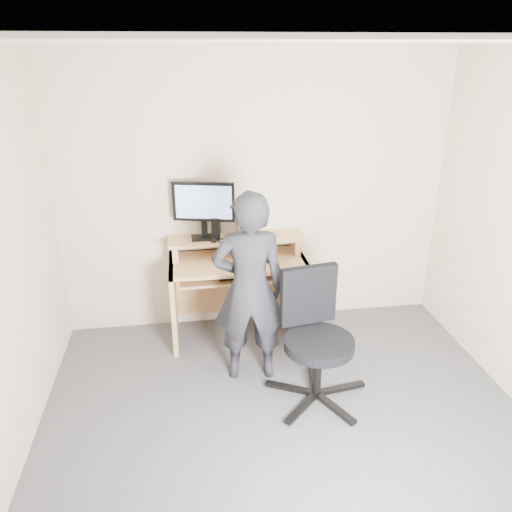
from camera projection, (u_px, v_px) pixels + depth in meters
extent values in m
plane|color=#57575C|center=(293.00, 445.00, 3.36)|extent=(3.50, 3.50, 0.00)
cube|color=beige|center=(256.00, 195.00, 4.47)|extent=(3.50, 0.02, 2.50)
cube|color=white|center=(309.00, 42.00, 2.39)|extent=(3.50, 3.50, 0.02)
cube|color=tan|center=(174.00, 303.00, 4.43)|extent=(0.04, 0.60, 0.75)
cube|color=tan|center=(301.00, 294.00, 4.59)|extent=(0.04, 0.60, 0.75)
cube|color=tan|center=(238.00, 262.00, 4.37)|extent=(1.20, 0.60, 0.03)
cube|color=tan|center=(239.00, 275.00, 4.34)|extent=(1.02, 0.38, 0.02)
cube|color=tan|center=(175.00, 249.00, 4.40)|extent=(0.05, 0.28, 0.15)
cube|color=tan|center=(295.00, 243.00, 4.55)|extent=(0.05, 0.28, 0.15)
cube|color=tan|center=(236.00, 238.00, 4.44)|extent=(1.20, 0.30, 0.02)
cube|color=tan|center=(235.00, 280.00, 4.75)|extent=(1.20, 0.03, 0.65)
cube|color=black|center=(205.00, 238.00, 4.40)|extent=(0.24, 0.15, 0.02)
cube|color=black|center=(204.00, 228.00, 4.39)|extent=(0.05, 0.04, 0.15)
cube|color=black|center=(203.00, 202.00, 4.27)|extent=(0.53, 0.16, 0.34)
cube|color=#87AEEA|center=(204.00, 202.00, 4.25)|extent=(0.47, 0.12, 0.29)
cube|color=black|center=(216.00, 228.00, 4.37)|extent=(0.09, 0.14, 0.20)
cylinder|color=#BAB9BE|center=(240.00, 226.00, 4.43)|extent=(0.11, 0.11, 0.19)
cube|color=black|center=(256.00, 237.00, 4.44)|extent=(0.08, 0.13, 0.01)
cube|color=black|center=(214.00, 240.00, 4.32)|extent=(0.05, 0.04, 0.03)
torus|color=silver|center=(213.00, 236.00, 4.45)|extent=(0.18, 0.18, 0.06)
cube|color=black|center=(244.00, 273.00, 4.32)|extent=(0.48, 0.23, 0.03)
ellipsoid|color=black|center=(271.00, 261.00, 4.30)|extent=(0.10, 0.07, 0.04)
cube|color=black|center=(341.00, 388.00, 3.85)|extent=(0.39, 0.11, 0.03)
cube|color=black|center=(314.00, 377.00, 3.98)|extent=(0.11, 0.39, 0.03)
cube|color=black|center=(290.00, 388.00, 3.85)|extent=(0.37, 0.22, 0.03)
cube|color=black|center=(302.00, 408.00, 3.64)|extent=(0.31, 0.31, 0.03)
cube|color=black|center=(335.00, 408.00, 3.64)|extent=(0.22, 0.37, 0.03)
cylinder|color=black|center=(318.00, 370.00, 3.71)|extent=(0.06, 0.06, 0.41)
cylinder|color=black|center=(319.00, 344.00, 3.62)|extent=(0.51, 0.51, 0.07)
cube|color=black|center=(309.00, 295.00, 3.71)|extent=(0.44, 0.13, 0.46)
imported|color=black|center=(249.00, 289.00, 3.80)|extent=(0.59, 0.41, 1.55)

